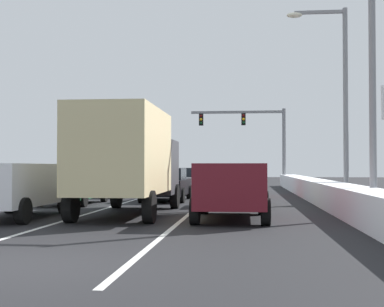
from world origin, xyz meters
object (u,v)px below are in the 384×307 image
Objects in this scene: sedan_navy_left_lane_third at (119,182)px; street_lamp_right_near at (360,64)px; sedan_green_left_lane_second at (74,186)px; suv_white_left_lane_nearest at (16,185)px; box_truck_center_lane_nearest at (129,157)px; sedan_red_right_lane_third at (243,182)px; sedan_silver_center_lane_third at (188,181)px; suv_maroon_right_lane_nearest at (232,185)px; sedan_black_center_lane_second at (167,184)px; traffic_light_gantry at (254,130)px; street_lamp_right_mid at (337,87)px; sedan_tan_right_lane_second at (242,187)px.

sedan_navy_left_lane_third is 0.56× the size of street_lamp_right_near.
suv_white_left_lane_nearest is at bearing -88.31° from sedan_green_left_lane_second.
sedan_green_left_lane_second is at bearing 125.44° from box_truck_center_lane_nearest.
sedan_silver_center_lane_third is at bearing 140.21° from sedan_red_right_lane_third.
sedan_black_center_lane_second is at bearing 110.97° from suv_maroon_right_lane_nearest.
sedan_navy_left_lane_third is (-2.98, 11.11, -1.14)m from box_truck_center_lane_nearest.
street_lamp_right_mid reaches higher than traffic_light_gantry.
sedan_silver_center_lane_third is 1.00× the size of sedan_navy_left_lane_third.
street_lamp_right_near is (3.71, -11.64, 4.03)m from sedan_red_right_lane_third.
sedan_red_right_lane_third is 0.53× the size of street_lamp_right_mid.
street_lamp_right_mid is at bearing -80.08° from traffic_light_gantry.
street_lamp_right_mid is at bearing 86.25° from street_lamp_right_near.
street_lamp_right_mid is at bearing 10.49° from sedan_green_left_lane_second.
sedan_green_left_lane_second is (-3.81, -9.49, 0.00)m from sedan_silver_center_lane_third.
street_lamp_right_near is (7.36, -0.07, 2.90)m from box_truck_center_lane_nearest.
sedan_black_center_lane_second is (-3.51, 2.63, 0.00)m from sedan_tan_right_lane_second.
box_truck_center_lane_nearest reaches higher than sedan_tan_right_lane_second.
suv_white_left_lane_nearest reaches higher than sedan_tan_right_lane_second.
street_lamp_right_mid is (10.80, -4.24, 4.33)m from sedan_navy_left_lane_third.
sedan_green_left_lane_second is (-7.06, -6.78, 0.00)m from sedan_red_right_lane_third.
street_lamp_right_mid reaches higher than suv_maroon_right_lane_nearest.
suv_maroon_right_lane_nearest reaches higher than sedan_green_left_lane_second.
sedan_navy_left_lane_third is at bearing 117.83° from suv_maroon_right_lane_nearest.
street_lamp_right_mid reaches higher than sedan_black_center_lane_second.
sedan_black_center_lane_second is 0.92× the size of suv_white_left_lane_nearest.
box_truck_center_lane_nearest reaches higher than sedan_green_left_lane_second.
traffic_light_gantry is (1.11, 26.86, 3.48)m from suv_maroon_right_lane_nearest.
suv_white_left_lane_nearest is at bearing -137.88° from sedan_tan_right_lane_second.
sedan_red_right_lane_third is at bearing 107.67° from street_lamp_right_near.
sedan_red_right_lane_third is 14.86m from traffic_light_gantry.
suv_maroon_right_lane_nearest is at bearing -92.36° from traffic_light_gantry.
suv_maroon_right_lane_nearest is at bearing -92.65° from sedan_tan_right_lane_second.
suv_white_left_lane_nearest is 1.09× the size of sedan_navy_left_lane_third.
sedan_red_right_lane_third and sedan_silver_center_lane_third have the same top height.
suv_white_left_lane_nearest is 11.31m from street_lamp_right_near.
street_lamp_right_near is (2.88, -26.00, 0.30)m from traffic_light_gantry.
sedan_black_center_lane_second is 9.46m from suv_white_left_lane_nearest.
sedan_black_center_lane_second is 0.53× the size of street_lamp_right_mid.
sedan_red_right_lane_third is (0.28, 12.50, -0.25)m from suv_maroon_right_lane_nearest.
suv_white_left_lane_nearest is 0.65× the size of traffic_light_gantry.
sedan_silver_center_lane_third is at bearing 135.01° from street_lamp_right_mid.
suv_white_left_lane_nearest is (-3.63, -15.59, 0.25)m from sedan_silver_center_lane_third.
sedan_red_right_lane_third is at bearing 43.85° from sedan_green_left_lane_second.
box_truck_center_lane_nearest is 5.99m from sedan_green_left_lane_second.
sedan_red_right_lane_third is 0.92× the size of suv_white_left_lane_nearest.
sedan_navy_left_lane_third is at bearing 105.04° from box_truck_center_lane_nearest.
sedan_silver_center_lane_third is 0.56× the size of street_lamp_right_near.
suv_maroon_right_lane_nearest is 27.11m from traffic_light_gantry.
suv_maroon_right_lane_nearest is 0.61× the size of street_lamp_right_near.
sedan_red_right_lane_third is 7.63m from street_lamp_right_mid.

